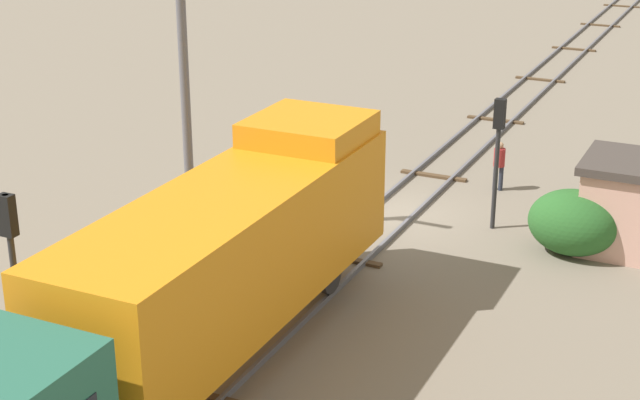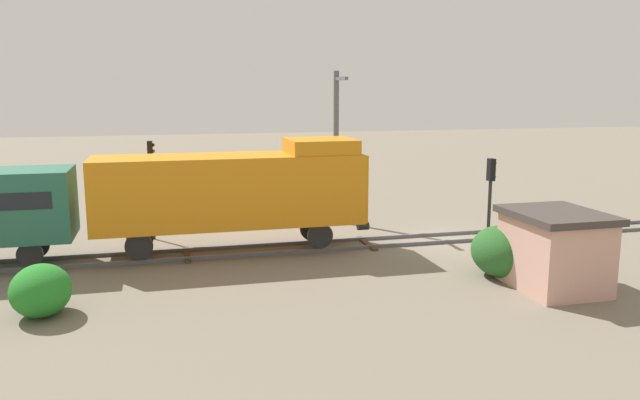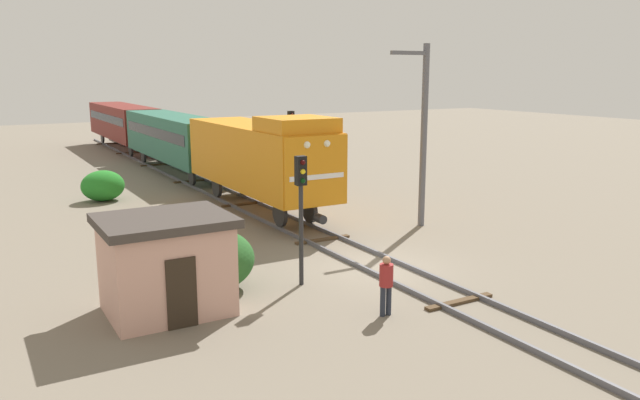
{
  "view_description": "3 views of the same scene",
  "coord_description": "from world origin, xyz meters",
  "views": [
    {
      "loc": [
        -10.36,
        27.23,
        11.46
      ],
      "look_at": [
        0.35,
        4.66,
        2.01
      ],
      "focal_mm": 55.0,
      "sensor_mm": 36.0,
      "label": 1
    },
    {
      "loc": [
        -25.68,
        12.63,
        6.87
      ],
      "look_at": [
        0.78,
        5.9,
        1.97
      ],
      "focal_mm": 35.0,
      "sensor_mm": 36.0,
      "label": 2
    },
    {
      "loc": [
        -12.06,
        -16.73,
        6.58
      ],
      "look_at": [
        0.78,
        5.51,
        1.3
      ],
      "focal_mm": 35.0,
      "sensor_mm": 36.0,
      "label": 3
    }
  ],
  "objects": [
    {
      "name": "catenary_mast",
      "position": [
        4.94,
        3.98,
        4.12
      ],
      "size": [
        1.94,
        0.28,
        7.74
      ],
      "color": "#595960",
      "rests_on": "ground"
    },
    {
      "name": "traffic_signal_mid",
      "position": [
        3.4,
        13.15,
        3.14
      ],
      "size": [
        0.32,
        0.34,
        4.54
      ],
      "color": "#262628",
      "rests_on": "ground"
    },
    {
      "name": "traffic_signal_near",
      "position": [
        -3.2,
        -0.23,
        2.85
      ],
      "size": [
        0.32,
        0.34,
        4.09
      ],
      "color": "#262628",
      "rests_on": "ground"
    },
    {
      "name": "bush_near",
      "position": [
        -5.79,
        0.66,
        0.95
      ],
      "size": [
        2.62,
        2.14,
        1.9
      ],
      "primitive_type": "ellipsoid",
      "color": "#275D26",
      "rests_on": "ground"
    },
    {
      "name": "railway_track",
      "position": [
        0.0,
        -0.0,
        0.07
      ],
      "size": [
        2.4,
        94.57,
        0.16
      ],
      "color": "#595960",
      "rests_on": "ground"
    },
    {
      "name": "ground_plane",
      "position": [
        0.0,
        0.0,
        0.0
      ],
      "size": [
        141.85,
        141.85,
        0.0
      ],
      "primitive_type": "plane",
      "color": "#756B5B"
    },
    {
      "name": "locomotive",
      "position": [
        0.0,
        9.75,
        2.77
      ],
      "size": [
        2.9,
        11.6,
        4.6
      ],
      "color": "orange",
      "rests_on": "railway_track"
    },
    {
      "name": "worker_near_track",
      "position": [
        -2.4,
        -3.62,
        1.0
      ],
      "size": [
        0.38,
        0.38,
        1.7
      ],
      "rotation": [
        0.0,
        0.0,
        3.99
      ],
      "color": "#262B38",
      "rests_on": "ground"
    }
  ]
}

